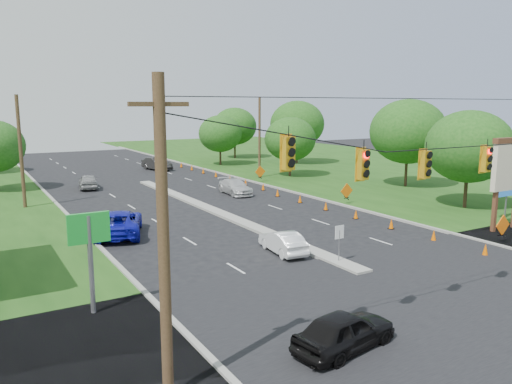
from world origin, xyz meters
TOP-DOWN VIEW (x-y plane):
  - ground at (0.00, 0.00)m, footprint 160.00×160.00m
  - grass_right at (30.00, 20.00)m, footprint 40.00×160.00m
  - cross_street at (0.00, 0.00)m, footprint 160.00×14.00m
  - curb_left at (-10.10, 30.00)m, footprint 0.25×110.00m
  - curb_right at (10.10, 30.00)m, footprint 0.25×110.00m
  - median at (0.00, 21.00)m, footprint 1.00×34.00m
  - median_sign at (0.00, 6.00)m, footprint 0.55×0.06m
  - signal_span at (-0.05, -1.00)m, footprint 25.60×0.32m
  - utility_pole_far_left at (-12.50, 30.00)m, footprint 0.28×0.28m
  - utility_pole_far_right at (12.50, 35.00)m, footprint 0.28×0.28m
  - pylon_sign at (14.31, 6.20)m, footprint 5.90×2.30m
  - cone_0 at (7.84, 3.00)m, footprint 0.32×0.32m
  - cone_1 at (7.84, 6.50)m, footprint 0.32×0.32m
  - cone_2 at (7.84, 10.00)m, footprint 0.32×0.32m
  - cone_3 at (7.84, 13.50)m, footprint 0.32×0.32m
  - cone_4 at (7.84, 17.00)m, footprint 0.32×0.32m
  - cone_5 at (7.84, 20.50)m, footprint 0.32×0.32m
  - cone_6 at (7.84, 24.00)m, footprint 0.32×0.32m
  - cone_7 at (8.44, 27.50)m, footprint 0.32×0.32m
  - cone_8 at (8.44, 31.00)m, footprint 0.32×0.32m
  - cone_9 at (8.44, 34.50)m, footprint 0.32×0.32m
  - cone_10 at (8.44, 38.00)m, footprint 0.32×0.32m
  - cone_11 at (8.44, 41.50)m, footprint 0.32×0.32m
  - cone_12 at (8.44, 45.00)m, footprint 0.32×0.32m
  - cone_13 at (8.44, 48.50)m, footprint 0.32×0.32m
  - work_sign_0 at (10.80, 4.00)m, footprint 1.27×0.58m
  - work_sign_1 at (10.80, 18.00)m, footprint 1.27×0.58m
  - work_sign_2 at (10.80, 32.00)m, footprint 1.27×0.58m
  - tree_7 at (18.00, 12.00)m, footprint 6.72×6.72m
  - tree_8 at (22.00, 22.00)m, footprint 7.56×7.56m
  - tree_9 at (16.00, 34.00)m, footprint 5.88×5.88m
  - tree_10 at (24.00, 44.00)m, footprint 7.56×7.56m
  - tree_11 at (20.00, 55.00)m, footprint 6.72×6.72m
  - tree_12 at (14.00, 48.00)m, footprint 5.88×5.88m
  - black_sedan at (-5.86, -1.34)m, footprint 4.23×2.27m
  - white_sedan at (-1.42, 9.14)m, footprint 1.76×3.94m
  - blue_pickup at (-8.28, 17.61)m, footprint 4.47×6.39m
  - silver_car_far at (5.09, 27.01)m, footprint 2.31×4.91m
  - silver_car_oncoming at (-6.02, 37.03)m, footprint 2.39×4.52m
  - dark_car_receding at (4.71, 47.47)m, footprint 2.72×5.17m

SIDE VIEW (x-z plane):
  - ground at x=0.00m, z-range 0.00..0.00m
  - grass_right at x=30.00m, z-range -0.03..0.03m
  - cross_street at x=0.00m, z-range -0.01..0.01m
  - curb_left at x=-10.10m, z-range -0.08..0.08m
  - curb_right at x=10.10m, z-range -0.08..0.08m
  - median at x=0.00m, z-range -0.09..0.09m
  - cone_0 at x=7.84m, z-range 0.00..0.70m
  - cone_1 at x=7.84m, z-range 0.00..0.70m
  - cone_2 at x=7.84m, z-range 0.00..0.70m
  - cone_3 at x=7.84m, z-range 0.00..0.70m
  - cone_4 at x=7.84m, z-range 0.00..0.70m
  - cone_5 at x=7.84m, z-range 0.00..0.70m
  - cone_6 at x=7.84m, z-range 0.00..0.70m
  - cone_7 at x=8.44m, z-range 0.00..0.70m
  - cone_8 at x=8.44m, z-range 0.00..0.70m
  - cone_9 at x=8.44m, z-range 0.00..0.70m
  - cone_10 at x=8.44m, z-range 0.00..0.70m
  - cone_11 at x=8.44m, z-range 0.00..0.70m
  - cone_12 at x=8.44m, z-range 0.00..0.70m
  - cone_13 at x=8.44m, z-range 0.00..0.70m
  - white_sedan at x=-1.42m, z-range 0.00..1.26m
  - black_sedan at x=-5.86m, z-range 0.00..1.37m
  - silver_car_far at x=5.09m, z-range 0.00..1.39m
  - silver_car_oncoming at x=-6.02m, z-range 0.00..1.47m
  - blue_pickup at x=-8.28m, z-range 0.00..1.62m
  - dark_car_receding at x=4.71m, z-range 0.00..1.62m
  - work_sign_0 at x=10.80m, z-range 0.41..1.78m
  - work_sign_1 at x=10.80m, z-range 0.41..1.78m
  - work_sign_2 at x=10.80m, z-range 0.41..1.78m
  - median_sign at x=0.00m, z-range 0.44..2.49m
  - pylon_sign at x=14.31m, z-range 0.94..7.06m
  - tree_9 at x=16.00m, z-range 0.91..7.77m
  - tree_12 at x=14.00m, z-range 0.91..7.77m
  - utility_pole_far_left at x=-12.50m, z-range 0.00..9.00m
  - utility_pole_far_right at x=12.50m, z-range 0.00..9.00m
  - tree_7 at x=18.00m, z-range 1.04..8.88m
  - tree_11 at x=20.00m, z-range 1.04..8.88m
  - signal_span at x=-0.05m, z-range 0.47..9.47m
  - tree_8 at x=22.00m, z-range 1.17..9.99m
  - tree_10 at x=24.00m, z-range 1.17..9.99m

